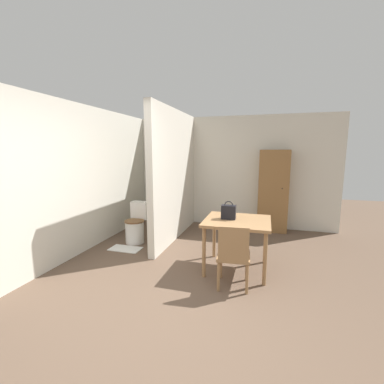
{
  "coord_description": "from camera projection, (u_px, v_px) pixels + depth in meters",
  "views": [
    {
      "loc": [
        0.97,
        -2.22,
        1.72
      ],
      "look_at": [
        -0.22,
        1.89,
        1.04
      ],
      "focal_mm": 24.0,
      "sensor_mm": 36.0,
      "label": 1
    }
  ],
  "objects": [
    {
      "name": "partition_wall",
      "position": [
        175.0,
        175.0,
        5.03
      ],
      "size": [
        0.12,
        2.31,
        2.5
      ],
      "color": "beige",
      "rests_on": "ground_plane"
    },
    {
      "name": "toilet",
      "position": [
        136.0,
        225.0,
        4.91
      ],
      "size": [
        0.37,
        0.52,
        0.75
      ],
      "color": "white",
      "rests_on": "ground_plane"
    },
    {
      "name": "wall_back",
      "position": [
        223.0,
        172.0,
        5.98
      ],
      "size": [
        5.01,
        0.12,
        2.5
      ],
      "color": "beige",
      "rests_on": "ground_plane"
    },
    {
      "name": "handbag",
      "position": [
        229.0,
        212.0,
        3.7
      ],
      "size": [
        0.2,
        0.11,
        0.26
      ],
      "color": "black",
      "rests_on": "dining_table"
    },
    {
      "name": "wooden_cabinet",
      "position": [
        273.0,
        191.0,
        5.49
      ],
      "size": [
        0.62,
        0.37,
        1.75
      ],
      "color": "brown",
      "rests_on": "ground_plane"
    },
    {
      "name": "bath_mat",
      "position": [
        125.0,
        249.0,
        4.56
      ],
      "size": [
        0.56,
        0.3,
        0.01
      ],
      "color": "silver",
      "rests_on": "ground_plane"
    },
    {
      "name": "wall_left",
      "position": [
        96.0,
        177.0,
        4.75
      ],
      "size": [
        0.12,
        4.66,
        2.5
      ],
      "color": "beige",
      "rests_on": "ground_plane"
    },
    {
      "name": "wooden_chair",
      "position": [
        233.0,
        254.0,
        3.19
      ],
      "size": [
        0.44,
        0.44,
        0.84
      ],
      "rotation": [
        0.0,
        0.0,
        0.08
      ],
      "color": "#997047",
      "rests_on": "ground_plane"
    },
    {
      "name": "dining_table",
      "position": [
        237.0,
        226.0,
        3.69
      ],
      "size": [
        0.92,
        0.84,
        0.75
      ],
      "color": "#997047",
      "rests_on": "ground_plane"
    },
    {
      "name": "ground_plane",
      "position": [
        162.0,
        320.0,
        2.65
      ],
      "size": [
        16.0,
        16.0,
        0.0
      ],
      "primitive_type": "plane",
      "color": "brown"
    }
  ]
}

